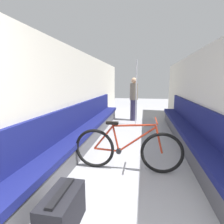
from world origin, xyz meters
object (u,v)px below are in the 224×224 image
at_px(bicycle, 127,149).
at_px(grab_pole_near, 136,94).
at_px(passenger_standing, 134,99).
at_px(bench_seat_row_right, 191,136).
at_px(bench_seat_row_left, 86,130).
at_px(luggage_bag, 62,211).

distance_m(bicycle, grab_pole_near, 3.27).
distance_m(grab_pole_near, passenger_standing, 0.72).
bearing_deg(bench_seat_row_right, passenger_standing, 117.83).
distance_m(bench_seat_row_left, bench_seat_row_right, 2.40).
relative_size(bicycle, passenger_standing, 1.12).
bearing_deg(luggage_bag, bench_seat_row_left, 103.32).
bearing_deg(bench_seat_row_left, luggage_bag, -76.68).
xyz_separation_m(grab_pole_near, passenger_standing, (-0.12, 0.67, -0.23)).
xyz_separation_m(bench_seat_row_left, passenger_standing, (0.98, 2.69, 0.52)).
height_order(passenger_standing, luggage_bag, passenger_standing).
bearing_deg(luggage_bag, bicycle, 68.40).
distance_m(passenger_standing, luggage_bag, 5.23).
height_order(bench_seat_row_left, luggage_bag, bench_seat_row_left).
height_order(bench_seat_row_right, grab_pole_near, grab_pole_near).
height_order(bicycle, grab_pole_near, grab_pole_near).
relative_size(bench_seat_row_left, bicycle, 3.44).
bearing_deg(passenger_standing, bench_seat_row_right, -168.36).
bearing_deg(bench_seat_row_left, bicycle, -46.74).
relative_size(bicycle, grab_pole_near, 0.83).
bearing_deg(bench_seat_row_right, luggage_bag, -126.12).
relative_size(bench_seat_row_left, bench_seat_row_right, 1.00).
distance_m(bench_seat_row_left, passenger_standing, 2.91).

